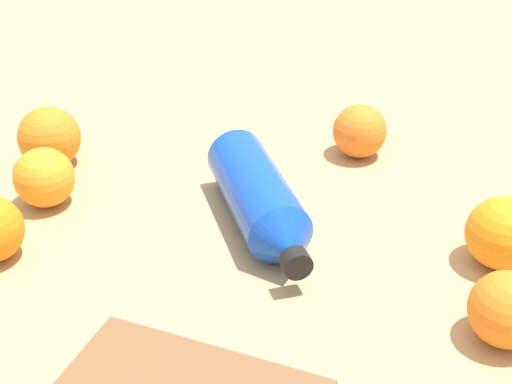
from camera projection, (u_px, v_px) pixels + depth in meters
The scene contains 7 objects.
ground_plane at pixel (281, 206), 0.89m from camera, with size 2.40×2.40×0.00m, color tan.
water_bottle at pixel (261, 201), 0.83m from camera, with size 0.22×0.21×0.07m.
orange_0 at pixel (508, 309), 0.66m from camera, with size 0.07×0.07×0.07m, color orange.
orange_2 at pixel (44, 178), 0.87m from camera, with size 0.07×0.07×0.07m, color orange.
orange_3 at pixel (503, 233), 0.76m from camera, with size 0.08×0.08×0.08m, color orange.
orange_4 at pixel (49, 138), 0.96m from camera, with size 0.08×0.08×0.08m, color orange.
orange_5 at pixel (360, 131), 0.98m from camera, with size 0.07×0.07×0.07m, color orange.
Camera 1 is at (0.34, -0.67, 0.47)m, focal length 50.15 mm.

